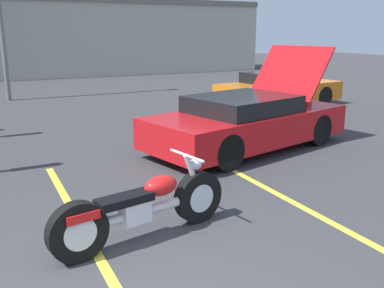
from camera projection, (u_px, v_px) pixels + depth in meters
parking_stripe_middle at (81, 225)px, 5.76m from camera, size 0.12×5.45×0.01m
parking_stripe_back at (267, 189)px, 7.09m from camera, size 0.12×5.45×0.01m
motorcycle at (143, 208)px, 5.27m from camera, size 2.41×0.79×0.99m
show_car_hood_open at (248, 121)px, 9.41m from camera, size 5.02×2.97×2.20m
parked_car_right_row at (279, 90)px, 14.79m from camera, size 4.54×2.14×1.18m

